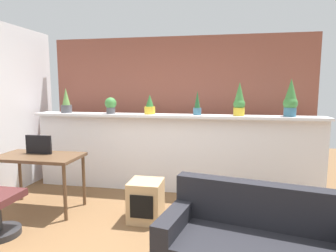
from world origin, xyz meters
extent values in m
cube|color=silver|center=(0.00, 2.00, 0.59)|extent=(4.49, 0.16, 1.19)
cube|color=silver|center=(0.00, 1.96, 1.21)|extent=(4.49, 0.34, 0.04)
cube|color=brown|center=(0.00, 2.60, 1.25)|extent=(4.49, 0.10, 2.50)
cylinder|color=#4C4C51|center=(-1.77, 1.96, 1.29)|extent=(0.17, 0.17, 0.13)
cone|color=#669E4C|center=(-1.77, 1.96, 1.50)|extent=(0.12, 0.12, 0.28)
cylinder|color=#4C4C51|center=(-0.99, 1.95, 1.28)|extent=(0.14, 0.14, 0.10)
sphere|color=#3D843D|center=(-0.99, 1.95, 1.40)|extent=(0.18, 0.18, 0.18)
cylinder|color=gold|center=(-0.36, 1.97, 1.29)|extent=(0.17, 0.17, 0.12)
cone|color=#2D7033|center=(-0.36, 1.97, 1.44)|extent=(0.12, 0.12, 0.19)
cylinder|color=#386B84|center=(0.38, 1.97, 1.28)|extent=(0.12, 0.12, 0.11)
cone|color=#235B2D|center=(0.38, 1.97, 1.47)|extent=(0.09, 0.09, 0.26)
cylinder|color=gold|center=(1.00, 1.97, 1.29)|extent=(0.16, 0.16, 0.12)
sphere|color=#3D843D|center=(1.00, 1.97, 1.40)|extent=(0.17, 0.17, 0.17)
cone|color=#3D843D|center=(1.00, 1.97, 1.58)|extent=(0.15, 0.15, 0.29)
cylinder|color=#386B84|center=(1.71, 1.98, 1.29)|extent=(0.17, 0.17, 0.13)
sphere|color=#3D843D|center=(1.71, 1.98, 1.42)|extent=(0.20, 0.20, 0.20)
cone|color=#3D843D|center=(1.71, 1.98, 1.61)|extent=(0.17, 0.17, 0.31)
cylinder|color=brown|center=(-1.13, 0.72, 0.35)|extent=(0.04, 0.04, 0.71)
cylinder|color=brown|center=(-2.13, 1.22, 0.35)|extent=(0.04, 0.04, 0.71)
cylinder|color=brown|center=(-1.13, 1.22, 0.35)|extent=(0.04, 0.04, 0.71)
cube|color=brown|center=(-1.63, 0.97, 0.73)|extent=(1.10, 0.60, 0.04)
cube|color=black|center=(-1.68, 1.05, 0.88)|extent=(0.37, 0.04, 0.25)
cylinder|color=#262628|center=(-1.65, 0.23, 0.04)|extent=(0.44, 0.44, 0.07)
cube|color=tan|center=(-0.15, 0.92, 0.25)|extent=(0.40, 0.40, 0.50)
cube|color=black|center=(-0.15, 0.73, 0.25)|extent=(0.28, 0.04, 0.28)
cube|color=black|center=(1.12, 0.17, 0.60)|extent=(1.56, 0.48, 0.40)
cube|color=black|center=(0.37, 0.02, 0.48)|extent=(0.31, 0.78, 0.16)
camera|label=1|loc=(0.76, -2.44, 1.65)|focal=31.24mm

